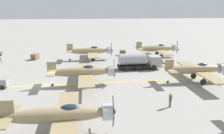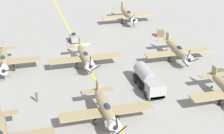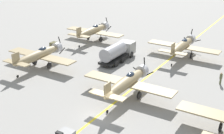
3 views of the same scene
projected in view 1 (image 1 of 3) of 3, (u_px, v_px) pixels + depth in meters
name	position (u px, v px, depth m)	size (l,w,h in m)	color
ground_plane	(49.00, 85.00, 32.38)	(400.00, 400.00, 0.00)	gray
taxiway_stripe	(49.00, 85.00, 32.38)	(0.30, 160.00, 0.01)	yellow
airplane_mid_right	(62.00, 115.00, 19.14)	(12.00, 9.98, 3.65)	#99855C
airplane_far_left	(158.00, 48.00, 50.36)	(12.00, 9.98, 3.75)	#9E8A61
airplane_mid_left	(91.00, 51.00, 47.63)	(12.00, 9.98, 3.75)	tan
airplane_far_center	(197.00, 69.00, 33.37)	(12.00, 9.98, 3.79)	#98845B
airplane_mid_center	(83.00, 72.00, 32.03)	(12.00, 9.98, 3.80)	#9D8960
fuel_tanker	(139.00, 61.00, 40.59)	(2.68, 8.00, 2.98)	black
ground_crew_inspecting	(170.00, 100.00, 24.99)	(0.37, 0.37, 1.71)	#515638
supply_crate_by_tanker	(123.00, 53.00, 52.69)	(1.46, 1.21, 1.21)	brown
supply_crate_mid_lane	(35.00, 57.00, 48.24)	(1.51, 1.26, 1.26)	brown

